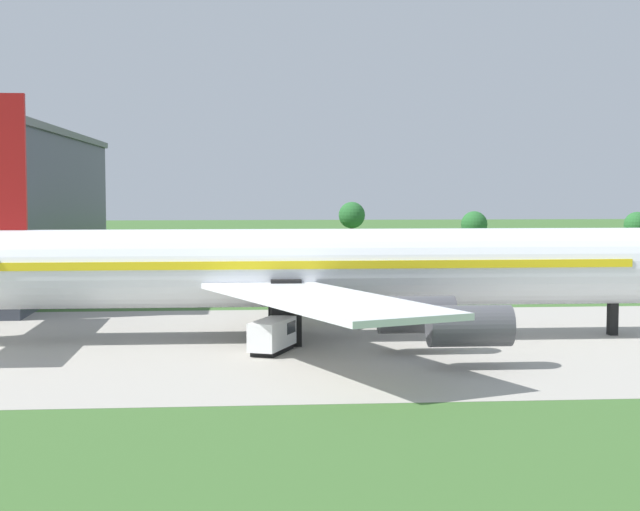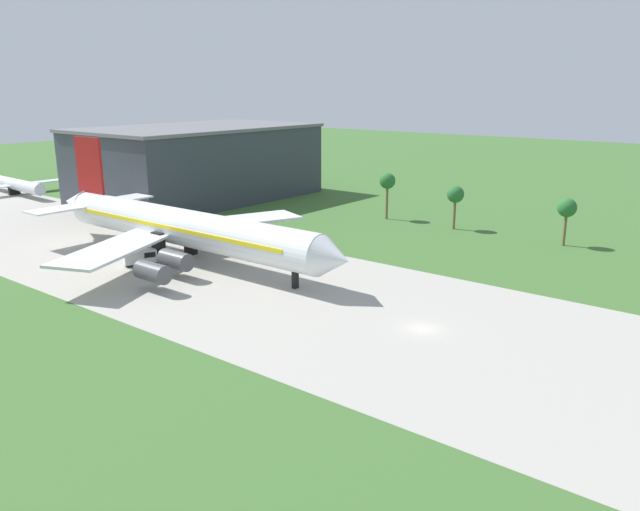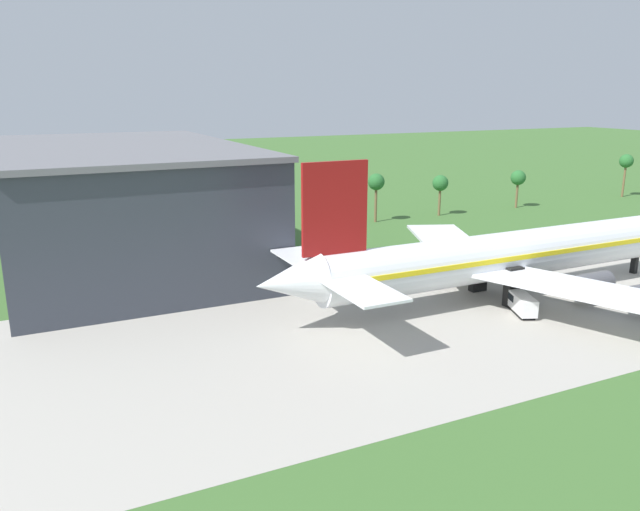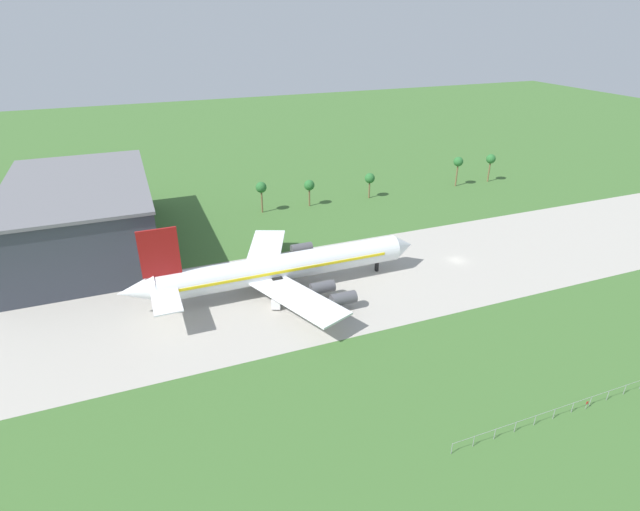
% 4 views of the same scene
% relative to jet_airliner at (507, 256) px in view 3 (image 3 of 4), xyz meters
% --- Properties ---
extents(jet_airliner, '(72.41, 52.17, 19.98)m').
position_rel_jet_airliner_xyz_m(jet_airliner, '(0.00, 0.00, 0.00)').
color(jet_airliner, white).
rests_on(jet_airliner, ground_plane).
extents(baggage_tug, '(3.91, 5.77, 2.53)m').
position_rel_jet_airliner_xyz_m(baggage_tug, '(-2.82, -6.48, -4.50)').
color(baggage_tug, black).
rests_on(baggage_tug, ground_plane).
extents(terminal_building, '(36.72, 61.20, 19.32)m').
position_rel_jet_airliner_xyz_m(terminal_building, '(-43.89, 43.01, 3.81)').
color(terminal_building, '#333842').
rests_on(terminal_building, ground_plane).
extents(palm_tree_row, '(95.84, 3.60, 11.41)m').
position_rel_jet_airliner_xyz_m(palm_tree_row, '(55.14, 51.64, 2.39)').
color(palm_tree_row, brown).
rests_on(palm_tree_row, ground_plane).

